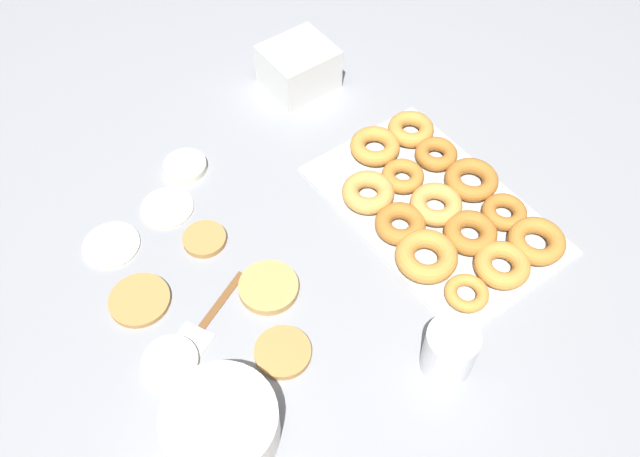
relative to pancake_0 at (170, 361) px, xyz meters
name	(u,v)px	position (x,y,z in m)	size (l,w,h in m)	color
ground_plane	(255,242)	(0.13, -0.25, -0.01)	(3.00, 3.00, 0.00)	gray
pancake_0	(170,361)	(0.00, 0.00, 0.00)	(0.09, 0.09, 0.01)	beige
pancake_1	(269,287)	(0.02, -0.21, 0.00)	(0.11, 0.11, 0.02)	tan
pancake_2	(167,207)	(0.30, -0.15, 0.00)	(0.10, 0.10, 0.01)	beige
pancake_3	(205,239)	(0.19, -0.17, 0.00)	(0.08, 0.08, 0.01)	#B27F42
pancake_4	(111,244)	(0.28, -0.03, 0.00)	(0.11, 0.11, 0.01)	beige
pancake_5	(185,166)	(0.37, -0.24, 0.00)	(0.09, 0.09, 0.01)	silver
pancake_6	(140,300)	(0.14, -0.01, 0.00)	(0.11, 0.11, 0.01)	#B27F42
pancake_7	(283,352)	(-0.10, -0.16, 0.00)	(0.10, 0.10, 0.01)	#B27F42
donut_tray	(440,206)	(-0.02, -0.58, 0.01)	(0.49, 0.31, 0.04)	silver
batter_bowl	(221,424)	(-0.15, -0.01, 0.03)	(0.18, 0.18, 0.07)	silver
container_stack	(299,67)	(0.44, -0.57, 0.04)	(0.13, 0.15, 0.10)	white
paper_cup	(449,350)	(-0.27, -0.37, 0.04)	(0.09, 0.09, 0.10)	white
spatula	(192,340)	(0.02, -0.05, 0.00)	(0.13, 0.23, 0.01)	brown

